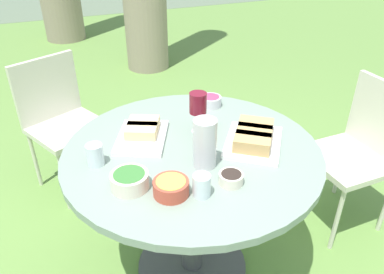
{
  "coord_description": "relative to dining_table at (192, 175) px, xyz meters",
  "views": [
    {
      "loc": [
        -0.53,
        -1.3,
        1.68
      ],
      "look_at": [
        0.0,
        0.0,
        0.83
      ],
      "focal_mm": 35.0,
      "sensor_mm": 36.0,
      "label": 1
    }
  ],
  "objects": [
    {
      "name": "bowl_dip_red",
      "position": [
        0.25,
        0.36,
        0.18
      ],
      "size": [
        0.12,
        0.12,
        0.06
      ],
      "color": "silver",
      "rests_on": "dining_table"
    },
    {
      "name": "bowl_olives",
      "position": [
        0.05,
        -0.29,
        0.17
      ],
      "size": [
        0.1,
        0.1,
        0.04
      ],
      "color": "beige",
      "rests_on": "dining_table"
    },
    {
      "name": "ground_plane",
      "position": [
        0.0,
        0.0,
        -0.62
      ],
      "size": [
        40.0,
        40.0,
        0.0
      ],
      "primitive_type": "plane",
      "color": "#668E42"
    },
    {
      "name": "water_pitcher",
      "position": [
        -0.0,
        -0.14,
        0.25
      ],
      "size": [
        0.1,
        0.1,
        0.21
      ],
      "color": "silver",
      "rests_on": "dining_table"
    },
    {
      "name": "cup_water_near",
      "position": [
        -0.09,
        -0.31,
        0.19
      ],
      "size": [
        0.07,
        0.07,
        0.09
      ],
      "color": "silver",
      "rests_on": "dining_table"
    },
    {
      "name": "platter_bread_main",
      "position": [
        -0.18,
        0.18,
        0.17
      ],
      "size": [
        0.33,
        0.37,
        0.07
      ],
      "color": "white",
      "rests_on": "dining_table"
    },
    {
      "name": "chair_far_back",
      "position": [
        1.06,
        0.02,
        -0.1
      ],
      "size": [
        0.43,
        0.45,
        0.89
      ],
      "color": "beige",
      "rests_on": "ground_plane"
    },
    {
      "name": "chair_near_left",
      "position": [
        -0.51,
        1.06,
        -0.1
      ],
      "size": [
        0.58,
        0.57,
        0.89
      ],
      "color": "beige",
      "rests_on": "ground_plane"
    },
    {
      "name": "bowl_salad",
      "position": [
        -0.32,
        -0.17,
        0.18
      ],
      "size": [
        0.15,
        0.15,
        0.06
      ],
      "color": "beige",
      "rests_on": "dining_table"
    },
    {
      "name": "bowl_fries",
      "position": [
        -0.19,
        -0.26,
        0.18
      ],
      "size": [
        0.14,
        0.14,
        0.06
      ],
      "color": "#B74733",
      "rests_on": "dining_table"
    },
    {
      "name": "wine_glass",
      "position": [
        0.08,
        0.13,
        0.29
      ],
      "size": [
        0.08,
        0.08,
        0.2
      ],
      "color": "silver",
      "rests_on": "dining_table"
    },
    {
      "name": "platter_charcuterie",
      "position": [
        0.27,
        -0.07,
        0.18
      ],
      "size": [
        0.38,
        0.4,
        0.08
      ],
      "color": "white",
      "rests_on": "dining_table"
    },
    {
      "name": "cup_water_far",
      "position": [
        -0.42,
        0.04,
        0.19
      ],
      "size": [
        0.07,
        0.07,
        0.09
      ],
      "color": "silver",
      "rests_on": "dining_table"
    },
    {
      "name": "dining_table",
      "position": [
        0.0,
        0.0,
        0.0
      ],
      "size": [
        1.15,
        1.15,
        0.77
      ],
      "color": "#4C4C51",
      "rests_on": "ground_plane"
    }
  ]
}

